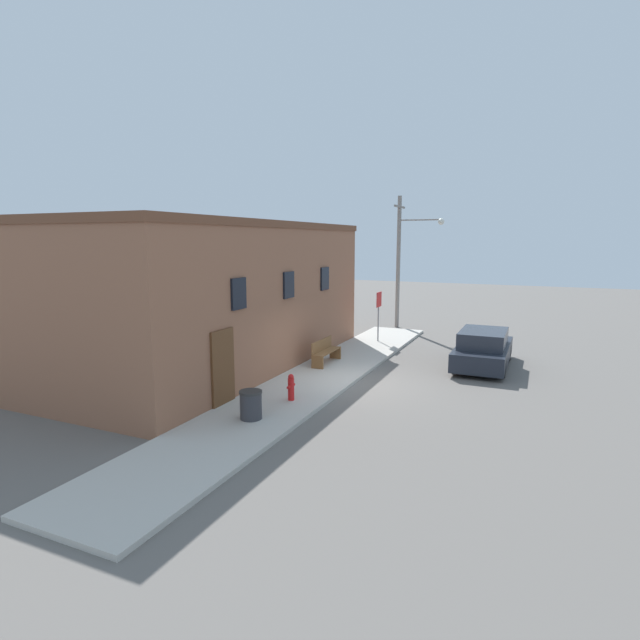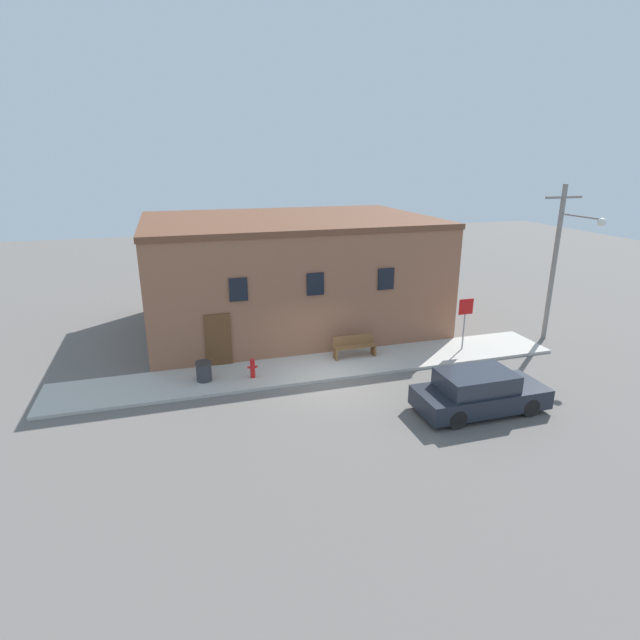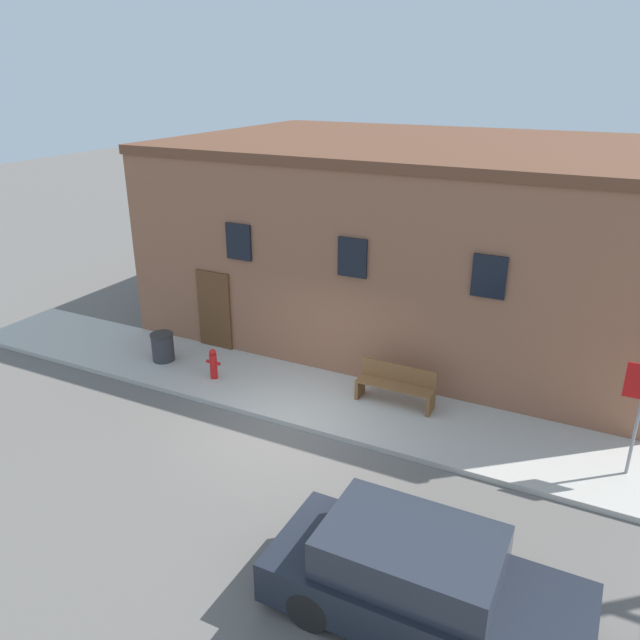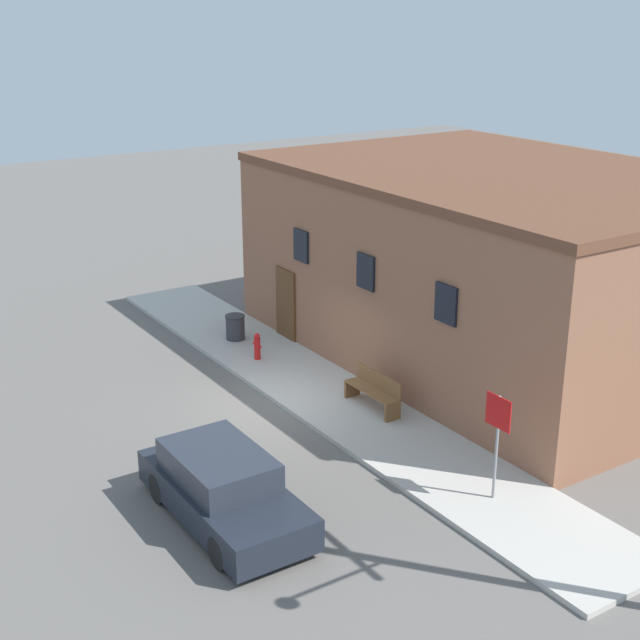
{
  "view_description": "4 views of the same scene",
  "coord_description": "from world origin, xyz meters",
  "px_view_note": "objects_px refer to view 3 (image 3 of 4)",
  "views": [
    {
      "loc": [
        -14.69,
        -5.34,
        4.61
      ],
      "look_at": [
        0.08,
        1.28,
        2.0
      ],
      "focal_mm": 28.0,
      "sensor_mm": 36.0,
      "label": 1
    },
    {
      "loc": [
        -5.16,
        -15.96,
        7.86
      ],
      "look_at": [
        0.08,
        1.28,
        2.0
      ],
      "focal_mm": 28.0,
      "sensor_mm": 36.0,
      "label": 2
    },
    {
      "loc": [
        5.7,
        -9.84,
        7.02
      ],
      "look_at": [
        0.08,
        1.28,
        2.0
      ],
      "focal_mm": 35.0,
      "sensor_mm": 36.0,
      "label": 3
    },
    {
      "loc": [
        17.55,
        -10.14,
        9.37
      ],
      "look_at": [
        0.08,
        1.28,
        2.0
      ],
      "focal_mm": 50.0,
      "sensor_mm": 36.0,
      "label": 4
    }
  ],
  "objects_px": {
    "fire_hydrant": "(213,364)",
    "bench": "(396,385)",
    "parked_car": "(420,581)",
    "trash_bin": "(163,347)"
  },
  "relations": [
    {
      "from": "bench",
      "to": "trash_bin",
      "type": "bearing_deg",
      "value": -174.46
    },
    {
      "from": "bench",
      "to": "trash_bin",
      "type": "xyz_separation_m",
      "value": [
        -6.05,
        -0.59,
        -0.08
      ]
    },
    {
      "from": "trash_bin",
      "to": "parked_car",
      "type": "distance_m",
      "value": 9.59
    },
    {
      "from": "fire_hydrant",
      "to": "trash_bin",
      "type": "relative_size",
      "value": 1.04
    },
    {
      "from": "fire_hydrant",
      "to": "bench",
      "type": "xyz_separation_m",
      "value": [
        4.31,
        0.83,
        0.06
      ]
    },
    {
      "from": "fire_hydrant",
      "to": "parked_car",
      "type": "height_order",
      "value": "parked_car"
    },
    {
      "from": "trash_bin",
      "to": "parked_car",
      "type": "height_order",
      "value": "parked_car"
    },
    {
      "from": "fire_hydrant",
      "to": "parked_car",
      "type": "xyz_separation_m",
      "value": [
        6.62,
        -4.47,
        0.16
      ]
    },
    {
      "from": "fire_hydrant",
      "to": "trash_bin",
      "type": "xyz_separation_m",
      "value": [
        -1.74,
        0.24,
        -0.01
      ]
    },
    {
      "from": "parked_car",
      "to": "bench",
      "type": "bearing_deg",
      "value": 113.53
    }
  ]
}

